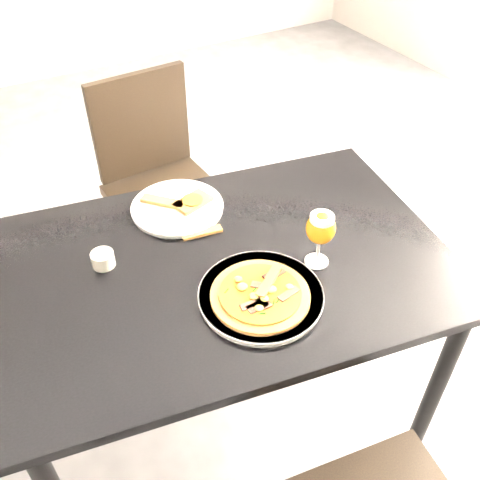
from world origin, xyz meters
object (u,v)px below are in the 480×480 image
pizza (260,294)px  beer_glass (321,229)px  chair_far (160,180)px  dining_table (226,284)px

pizza → beer_glass: 0.23m
chair_far → pizza: size_ratio=3.67×
chair_far → beer_glass: size_ratio=5.61×
dining_table → chair_far: bearing=91.5°
dining_table → chair_far: chair_far is taller
chair_far → pizza: bearing=-99.9°
dining_table → pizza: (0.01, -0.17, 0.11)m
dining_table → pizza: 0.21m
pizza → beer_glass: bearing=13.2°
beer_glass → chair_far: bearing=96.4°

